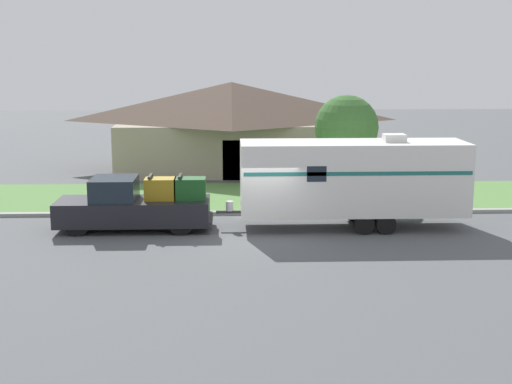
% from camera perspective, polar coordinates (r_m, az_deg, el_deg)
% --- Properties ---
extents(ground_plane, '(120.00, 120.00, 0.00)m').
position_cam_1_polar(ground_plane, '(25.62, 0.60, -3.64)').
color(ground_plane, '#515456').
extents(curb_strip, '(80.00, 0.30, 0.14)m').
position_cam_1_polar(curb_strip, '(29.24, 0.23, -1.66)').
color(curb_strip, '#999993').
rests_on(curb_strip, ground_plane).
extents(lawn_strip, '(80.00, 7.00, 0.03)m').
position_cam_1_polar(lawn_strip, '(32.82, -0.04, -0.36)').
color(lawn_strip, '#568442').
rests_on(lawn_strip, ground_plane).
extents(house_across_street, '(13.40, 8.44, 4.93)m').
position_cam_1_polar(house_across_street, '(40.72, -1.97, 5.45)').
color(house_across_street, gray).
rests_on(house_across_street, ground_plane).
extents(pickup_truck, '(5.77, 2.06, 2.07)m').
position_cam_1_polar(pickup_truck, '(26.92, -9.67, -1.09)').
color(pickup_truck, black).
rests_on(pickup_truck, ground_plane).
extents(travel_trailer, '(9.34, 2.40, 3.55)m').
position_cam_1_polar(travel_trailer, '(26.90, 7.77, 1.15)').
color(travel_trailer, black).
rests_on(travel_trailer, ground_plane).
extents(mailbox, '(0.48, 0.20, 1.38)m').
position_cam_1_polar(mailbox, '(31.24, 14.94, 0.63)').
color(mailbox, brown).
rests_on(mailbox, ground_plane).
extents(tree_in_yard, '(2.86, 2.86, 4.70)m').
position_cam_1_polar(tree_in_yard, '(32.21, 7.25, 5.17)').
color(tree_in_yard, brown).
rests_on(tree_in_yard, ground_plane).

